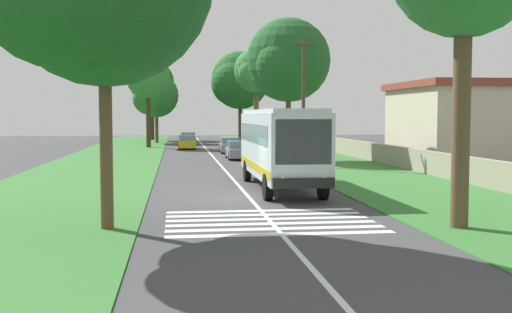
# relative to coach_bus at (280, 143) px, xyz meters

# --- Properties ---
(ground) EXTENTS (160.00, 160.00, 0.00)m
(ground) POSITION_rel_coach_bus_xyz_m (-3.22, 1.80, -2.15)
(ground) COLOR #424244
(grass_verge_left) EXTENTS (120.00, 8.00, 0.04)m
(grass_verge_left) POSITION_rel_coach_bus_xyz_m (11.78, 10.00, -2.13)
(grass_verge_left) COLOR #387533
(grass_verge_left) RESTS_ON ground
(grass_verge_right) EXTENTS (120.00, 8.00, 0.04)m
(grass_verge_right) POSITION_rel_coach_bus_xyz_m (11.78, -6.40, -2.13)
(grass_verge_right) COLOR #387533
(grass_verge_right) RESTS_ON ground
(centre_line) EXTENTS (110.00, 0.16, 0.01)m
(centre_line) POSITION_rel_coach_bus_xyz_m (11.78, 1.80, -2.14)
(centre_line) COLOR silver
(centre_line) RESTS_ON ground
(coach_bus) EXTENTS (11.16, 2.62, 3.73)m
(coach_bus) POSITION_rel_coach_bus_xyz_m (0.00, 0.00, 0.00)
(coach_bus) COLOR silver
(coach_bus) RESTS_ON ground
(zebra_crossing) EXTENTS (4.95, 6.80, 0.01)m
(zebra_crossing) POSITION_rel_coach_bus_xyz_m (-8.89, 1.80, -2.14)
(zebra_crossing) COLOR silver
(zebra_crossing) RESTS_ON ground
(trailing_car_0) EXTENTS (4.30, 1.78, 1.43)m
(trailing_car_0) POSITION_rel_coach_bus_xyz_m (19.75, -0.00, -1.48)
(trailing_car_0) COLOR gray
(trailing_car_0) RESTS_ON ground
(trailing_car_1) EXTENTS (4.30, 1.78, 1.43)m
(trailing_car_1) POSITION_rel_coach_bus_xyz_m (27.82, -0.02, -1.48)
(trailing_car_1) COLOR gray
(trailing_car_1) RESTS_ON ground
(trailing_car_2) EXTENTS (4.30, 1.78, 1.43)m
(trailing_car_2) POSITION_rel_coach_bus_xyz_m (34.86, 3.75, -1.48)
(trailing_car_2) COLOR gold
(trailing_car_2) RESTS_ON ground
(trailing_car_3) EXTENTS (4.30, 1.78, 1.43)m
(trailing_car_3) POSITION_rel_coach_bus_xyz_m (44.28, 3.45, -1.48)
(trailing_car_3) COLOR gray
(trailing_car_3) RESTS_ON ground
(roadside_tree_left_0) EXTENTS (7.25, 6.08, 10.92)m
(roadside_tree_left_0) POSITION_rel_coach_bus_xyz_m (58.11, 8.25, 5.59)
(roadside_tree_left_0) COLOR #3D2D1E
(roadside_tree_left_0) RESTS_ON grass_verge_left
(roadside_tree_left_1) EXTENTS (6.80, 5.52, 8.53)m
(roadside_tree_left_1) POSITION_rel_coach_bus_xyz_m (48.86, 7.39, 3.54)
(roadside_tree_left_1) COLOR brown
(roadside_tree_left_1) RESTS_ON grass_verge_left
(roadside_tree_left_2) EXTENTS (5.46, 4.63, 9.74)m
(roadside_tree_left_2) POSITION_rel_coach_bus_xyz_m (38.09, 7.80, 5.16)
(roadside_tree_left_2) COLOR #3D2D1E
(roadside_tree_left_2) RESTS_ON grass_verge_left
(roadside_tree_right_1) EXTENTS (7.20, 6.29, 10.68)m
(roadside_tree_right_1) POSITION_rel_coach_bus_xyz_m (17.74, -3.47, 5.28)
(roadside_tree_right_1) COLOR brown
(roadside_tree_right_1) RESTS_ON grass_verge_right
(roadside_tree_right_2) EXTENTS (9.38, 7.41, 11.42)m
(roadside_tree_right_2) POSITION_rel_coach_bus_xyz_m (49.96, -3.01, 5.42)
(roadside_tree_right_2) COLOR #4C3826
(roadside_tree_right_2) RESTS_ON grass_verge_right
(roadside_tree_right_3) EXTENTS (5.58, 4.87, 10.69)m
(roadside_tree_right_3) POSITION_rel_coach_bus_xyz_m (39.23, -3.81, 5.98)
(roadside_tree_right_3) COLOR brown
(roadside_tree_right_3) RESTS_ON grass_verge_right
(utility_pole) EXTENTS (0.24, 1.40, 8.66)m
(utility_pole) POSITION_rel_coach_bus_xyz_m (12.08, -3.61, 2.37)
(utility_pole) COLOR #473828
(utility_pole) RESTS_ON grass_verge_right
(roadside_wall) EXTENTS (70.00, 0.40, 1.34)m
(roadside_wall) POSITION_rel_coach_bus_xyz_m (16.78, -9.80, -1.43)
(roadside_wall) COLOR #9E937F
(roadside_wall) RESTS_ON grass_verge_right
(roadside_building) EXTENTS (10.95, 9.25, 5.92)m
(roadside_building) POSITION_rel_coach_bus_xyz_m (15.54, -16.56, 0.84)
(roadside_building) COLOR beige
(roadside_building) RESTS_ON ground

